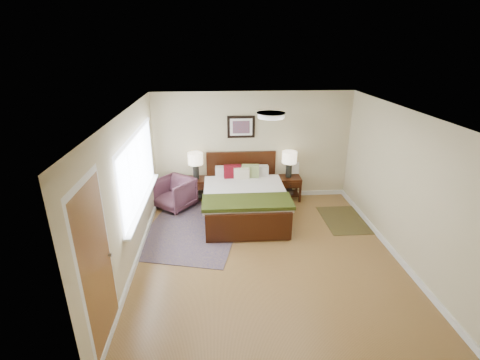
# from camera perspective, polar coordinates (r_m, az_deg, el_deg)

# --- Properties ---
(floor) EXTENTS (5.00, 5.00, 0.00)m
(floor) POSITION_cam_1_polar(r_m,az_deg,el_deg) (6.29, 4.35, -12.02)
(floor) COLOR olive
(floor) RESTS_ON ground
(back_wall) EXTENTS (4.50, 0.04, 2.50)m
(back_wall) POSITION_cam_1_polar(r_m,az_deg,el_deg) (8.04, 2.12, 5.51)
(back_wall) COLOR #C2B38C
(back_wall) RESTS_ON ground
(front_wall) EXTENTS (4.50, 0.04, 2.50)m
(front_wall) POSITION_cam_1_polar(r_m,az_deg,el_deg) (3.58, 10.78, -17.39)
(front_wall) COLOR #C2B38C
(front_wall) RESTS_ON ground
(left_wall) EXTENTS (0.04, 5.00, 2.50)m
(left_wall) POSITION_cam_1_polar(r_m,az_deg,el_deg) (5.81, -17.81, -2.04)
(left_wall) COLOR #C2B38C
(left_wall) RESTS_ON ground
(right_wall) EXTENTS (0.04, 5.00, 2.50)m
(right_wall) POSITION_cam_1_polar(r_m,az_deg,el_deg) (6.42, 24.98, -0.82)
(right_wall) COLOR #C2B38C
(right_wall) RESTS_ON ground
(ceiling) EXTENTS (4.50, 5.00, 0.02)m
(ceiling) POSITION_cam_1_polar(r_m,az_deg,el_deg) (5.33, 5.12, 10.94)
(ceiling) COLOR white
(ceiling) RESTS_ON back_wall
(window) EXTENTS (0.11, 2.72, 1.32)m
(window) POSITION_cam_1_polar(r_m,az_deg,el_deg) (6.39, -16.10, 1.53)
(window) COLOR silver
(window) RESTS_ON left_wall
(door) EXTENTS (0.06, 1.00, 2.18)m
(door) POSITION_cam_1_polar(r_m,az_deg,el_deg) (4.42, -22.37, -13.30)
(door) COLOR silver
(door) RESTS_ON ground
(ceil_fixture) EXTENTS (0.44, 0.44, 0.08)m
(ceil_fixture) POSITION_cam_1_polar(r_m,az_deg,el_deg) (5.34, 5.11, 10.57)
(ceil_fixture) COLOR white
(ceil_fixture) RESTS_ON ceiling
(bed) EXTENTS (1.73, 2.09, 1.12)m
(bed) POSITION_cam_1_polar(r_m,az_deg,el_deg) (7.30, 0.73, -2.30)
(bed) COLOR #331607
(bed) RESTS_ON ground
(wall_art) EXTENTS (0.62, 0.05, 0.50)m
(wall_art) POSITION_cam_1_polar(r_m,az_deg,el_deg) (7.87, 0.18, 8.70)
(wall_art) COLOR black
(wall_art) RESTS_ON back_wall
(nightstand_left) EXTENTS (0.49, 0.44, 0.58)m
(nightstand_left) POSITION_cam_1_polar(r_m,az_deg,el_deg) (8.03, -7.14, -0.64)
(nightstand_left) COLOR #331607
(nightstand_left) RESTS_ON ground
(nightstand_right) EXTENTS (0.57, 0.42, 0.56)m
(nightstand_right) POSITION_cam_1_polar(r_m,az_deg,el_deg) (8.23, 7.89, -0.91)
(nightstand_right) COLOR #331607
(nightstand_right) RESTS_ON ground
(lamp_left) EXTENTS (0.33, 0.33, 0.61)m
(lamp_left) POSITION_cam_1_polar(r_m,az_deg,el_deg) (7.86, -7.32, 3.13)
(lamp_left) COLOR black
(lamp_left) RESTS_ON nightstand_left
(lamp_right) EXTENTS (0.33, 0.33, 0.61)m
(lamp_right) POSITION_cam_1_polar(r_m,az_deg,el_deg) (8.02, 8.10, 3.33)
(lamp_right) COLOR black
(lamp_right) RESTS_ON nightstand_right
(armchair) EXTENTS (1.05, 1.06, 0.69)m
(armchair) POSITION_cam_1_polar(r_m,az_deg,el_deg) (7.89, -10.71, -2.16)
(armchair) COLOR brown
(armchair) RESTS_ON ground
(rug_persian) EXTENTS (2.31, 2.85, 0.01)m
(rug_persian) POSITION_cam_1_polar(r_m,az_deg,el_deg) (7.11, -7.74, -7.86)
(rug_persian) COLOR #120D45
(rug_persian) RESTS_ON ground
(rug_navy) EXTENTS (0.84, 1.26, 0.01)m
(rug_navy) POSITION_cam_1_polar(r_m,az_deg,el_deg) (7.68, 16.63, -6.27)
(rug_navy) COLOR black
(rug_navy) RESTS_ON ground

